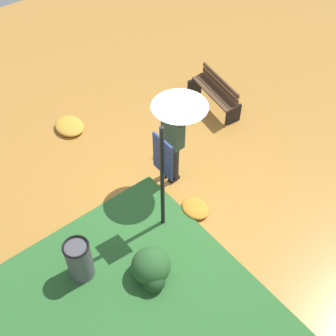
# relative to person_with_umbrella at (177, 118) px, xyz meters

# --- Properties ---
(ground_plane) EXTENTS (18.00, 18.00, 0.00)m
(ground_plane) POSITION_rel_person_with_umbrella_xyz_m (0.22, -0.26, -1.55)
(ground_plane) COLOR #B27A33
(person_with_umbrella) EXTENTS (0.96, 0.96, 2.04)m
(person_with_umbrella) POSITION_rel_person_with_umbrella_xyz_m (0.00, 0.00, 0.00)
(person_with_umbrella) COLOR #2D2823
(person_with_umbrella) RESTS_ON ground_plane
(info_sign_post) EXTENTS (0.44, 0.07, 2.30)m
(info_sign_post) POSITION_rel_person_with_umbrella_xyz_m (0.69, -0.85, -0.11)
(info_sign_post) COLOR black
(info_sign_post) RESTS_ON ground_plane
(handbag) EXTENTS (0.31, 0.18, 0.37)m
(handbag) POSITION_rel_person_with_umbrella_xyz_m (-0.57, 0.17, -1.42)
(handbag) COLOR black
(handbag) RESTS_ON ground_plane
(park_bench) EXTENTS (1.41, 0.62, 0.75)m
(park_bench) POSITION_rel_person_with_umbrella_xyz_m (-1.13, 2.09, -1.15)
(park_bench) COLOR black
(park_bench) RESTS_ON ground_plane
(trash_bin) EXTENTS (0.42, 0.42, 0.83)m
(trash_bin) POSITION_rel_person_with_umbrella_xyz_m (0.65, -2.49, -1.13)
(trash_bin) COLOR #4C4C51
(trash_bin) RESTS_ON ground_plane
(shrub_cluster) EXTENTS (0.69, 0.63, 0.56)m
(shrub_cluster) POSITION_rel_person_with_umbrella_xyz_m (1.40, -1.66, -1.29)
(shrub_cluster) COLOR #285628
(shrub_cluster) RESTS_ON ground_plane
(leaf_pile_near_person) EXTENTS (0.73, 0.58, 0.16)m
(leaf_pile_near_person) POSITION_rel_person_with_umbrella_xyz_m (-2.57, -0.87, -1.47)
(leaf_pile_near_person) COLOR gold
(leaf_pile_near_person) RESTS_ON ground_plane
(leaf_pile_by_bench) EXTENTS (0.55, 0.44, 0.12)m
(leaf_pile_by_bench) POSITION_rel_person_with_umbrella_xyz_m (0.83, -0.22, -1.49)
(leaf_pile_by_bench) COLOR #C68428
(leaf_pile_by_bench) RESTS_ON ground_plane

